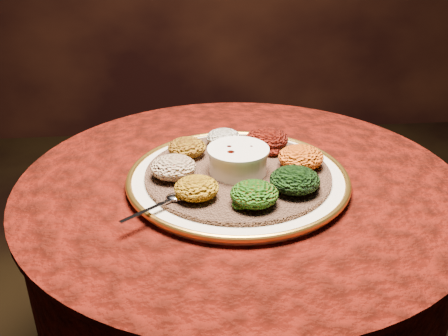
{
  "coord_description": "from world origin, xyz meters",
  "views": [
    {
      "loc": [
        -0.13,
        -0.95,
        1.25
      ],
      "look_at": [
        -0.04,
        -0.0,
        0.76
      ],
      "focal_mm": 40.0,
      "sensor_mm": 36.0,
      "label": 1
    }
  ],
  "objects": [
    {
      "name": "portion_gomen",
      "position": [
        0.09,
        -0.12,
        0.79
      ],
      "size": [
        0.1,
        0.09,
        0.05
      ],
      "primitive_type": "ellipsoid",
      "color": "black",
      "rests_on": "injera"
    },
    {
      "name": "portion_kik",
      "position": [
        -0.1,
        -0.13,
        0.78
      ],
      "size": [
        0.09,
        0.08,
        0.04
      ],
      "primitive_type": "ellipsoid",
      "color": "#BF8D10",
      "rests_on": "injera"
    },
    {
      "name": "portion_kitfo",
      "position": [
        0.07,
        0.08,
        0.79
      ],
      "size": [
        0.1,
        0.09,
        0.05
      ],
      "primitive_type": "ellipsoid",
      "color": "black",
      "rests_on": "injera"
    },
    {
      "name": "platter",
      "position": [
        -0.01,
        -0.03,
        0.75
      ],
      "size": [
        0.49,
        0.49,
        0.02
      ],
      "rotation": [
        0.0,
        0.0,
        0.09
      ],
      "color": "white",
      "rests_on": "table"
    },
    {
      "name": "portion_mixveg",
      "position": [
        0.0,
        -0.16,
        0.78
      ],
      "size": [
        0.09,
        0.09,
        0.04
      ],
      "primitive_type": "ellipsoid",
      "color": "#A62D0A",
      "rests_on": "injera"
    },
    {
      "name": "stew_bowl",
      "position": [
        -0.01,
        -0.03,
        0.79
      ],
      "size": [
        0.13,
        0.13,
        0.05
      ],
      "color": "white",
      "rests_on": "injera"
    },
    {
      "name": "injera",
      "position": [
        -0.01,
        -0.03,
        0.76
      ],
      "size": [
        0.51,
        0.51,
        0.01
      ],
      "primitive_type": "cylinder",
      "rotation": [
        0.0,
        0.0,
        0.42
      ],
      "color": "#8A5D45",
      "rests_on": "platter"
    },
    {
      "name": "portion_tikil",
      "position": [
        0.13,
        -0.02,
        0.79
      ],
      "size": [
        0.1,
        0.09,
        0.05
      ],
      "primitive_type": "ellipsoid",
      "color": "#A7650D",
      "rests_on": "injera"
    },
    {
      "name": "spoon",
      "position": [
        -0.15,
        -0.13,
        0.77
      ],
      "size": [
        0.12,
        0.1,
        0.01
      ],
      "rotation": [
        0.0,
        0.0,
        -2.47
      ],
      "color": "silver",
      "rests_on": "injera"
    },
    {
      "name": "portion_ayib",
      "position": [
        -0.03,
        0.11,
        0.78
      ],
      "size": [
        0.08,
        0.08,
        0.04
      ],
      "primitive_type": "ellipsoid",
      "color": "white",
      "rests_on": "injera"
    },
    {
      "name": "table",
      "position": [
        0.0,
        0.0,
        0.55
      ],
      "size": [
        0.96,
        0.96,
        0.73
      ],
      "color": "black",
      "rests_on": "ground"
    },
    {
      "name": "portion_timatim",
      "position": [
        -0.14,
        -0.04,
        0.78
      ],
      "size": [
        0.09,
        0.09,
        0.05
      ],
      "primitive_type": "ellipsoid",
      "color": "maroon",
      "rests_on": "injera"
    },
    {
      "name": "portion_shiro",
      "position": [
        -0.11,
        0.06,
        0.78
      ],
      "size": [
        0.09,
        0.08,
        0.04
      ],
      "primitive_type": "ellipsoid",
      "color": "#9A6C12",
      "rests_on": "injera"
    }
  ]
}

